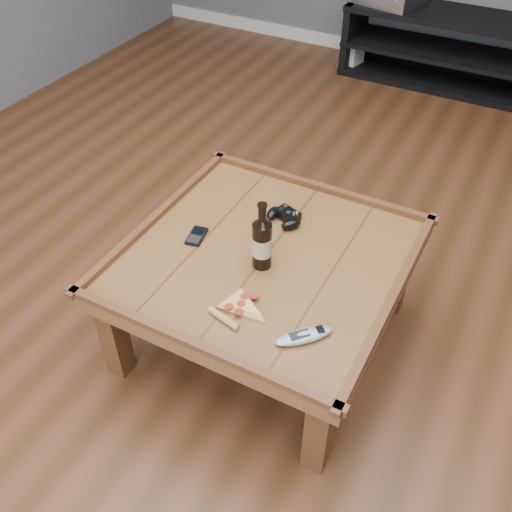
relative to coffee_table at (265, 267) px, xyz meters
The scene contains 10 objects.
ground 0.39m from the coffee_table, ahead, with size 6.00×6.00×0.00m, color #3F2512.
baseboard 3.01m from the coffee_table, 90.00° to the left, with size 5.00×0.02×0.10m, color silver.
coffee_table is the anchor object (origin of this frame).
media_console 2.75m from the coffee_table, 90.00° to the left, with size 1.40×0.45×0.50m.
beer_bottle 0.18m from the coffee_table, 76.50° to the right, with size 0.07×0.07×0.27m.
game_controller 0.23m from the coffee_table, 97.38° to the left, with size 0.16×0.14×0.05m.
pizza_slice 0.29m from the coffee_table, 80.82° to the right, with size 0.19×0.25×0.02m.
smartphone 0.29m from the coffee_table, behind, with size 0.08×0.12×0.01m.
remote_control 0.42m from the coffee_table, 45.18° to the right, with size 0.18×0.18×0.03m.
game_console 2.77m from the coffee_table, 102.73° to the left, with size 0.13×0.18×0.20m.
Camera 1 is at (0.71, -1.40, 1.86)m, focal length 40.00 mm.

